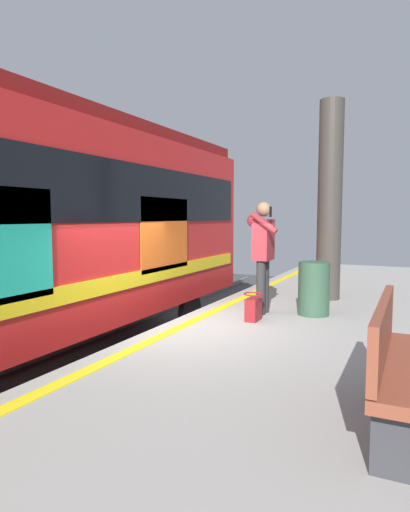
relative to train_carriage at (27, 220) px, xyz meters
The scene contains 11 objects.
ground_plane 3.43m from the train_carriage, 100.64° to the left, with size 26.28×26.28×0.00m, color #3D3D3F.
platform 4.65m from the train_carriage, 95.80° to the left, with size 17.52×3.84×1.12m, color gray.
safety_line 2.96m from the train_carriage, 99.42° to the left, with size 17.17×0.16×0.01m, color yellow.
track_rail_near 2.60m from the train_carriage, 120.85° to the left, with size 22.77×0.08×0.16m, color slate.
track_rail_far 2.61m from the train_carriage, 120.40° to the right, with size 22.77×0.08×0.16m, color slate.
train_carriage is the anchor object (origin of this frame).
passenger 3.63m from the train_carriage, 114.50° to the left, with size 0.57×0.55×1.70m.
handbag 3.68m from the train_carriage, 106.60° to the left, with size 0.31×0.28×0.39m.
station_column 5.08m from the train_carriage, 128.50° to the left, with size 0.42×0.42×3.51m, color #38332D.
bench 5.64m from the train_carriage, 72.74° to the left, with size 1.59×0.44×0.90m.
trash_bin 4.49m from the train_carriage, 113.29° to the left, with size 0.47×0.47×0.81m, color #2D4C38.
Camera 1 is at (5.32, 3.11, 2.61)m, focal length 30.91 mm.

